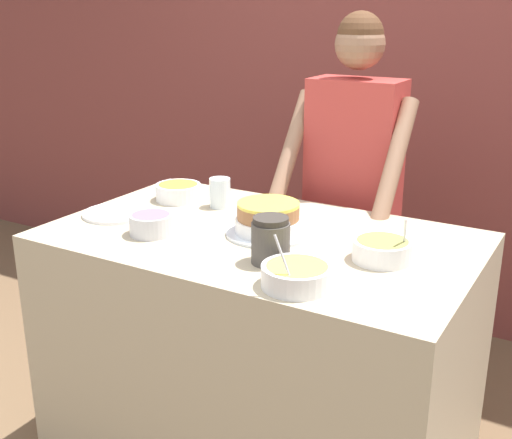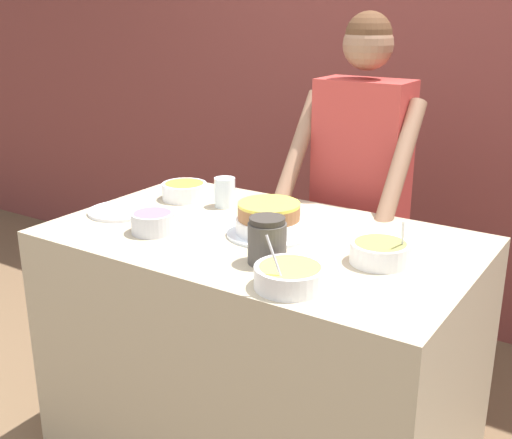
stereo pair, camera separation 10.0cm
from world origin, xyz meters
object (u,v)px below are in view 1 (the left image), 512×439
cake (268,220)px  stoneware_jar (271,240)px  person_baker (353,174)px  frosting_bowl_olive (382,249)px  drinking_glass (220,193)px  ceramic_plate (117,213)px  frosting_bowl_orange (178,191)px  frosting_bowl_yellow (297,275)px  frosting_bowl_purple (151,223)px

cake → stoneware_jar: bearing=-59.1°
person_baker → frosting_bowl_olive: size_ratio=9.06×
drinking_glass → ceramic_plate: bearing=-135.2°
ceramic_plate → frosting_bowl_orange: bearing=72.5°
frosting_bowl_yellow → stoneware_jar: 0.19m
frosting_bowl_yellow → stoneware_jar: (-0.15, 0.11, 0.04)m
frosting_bowl_purple → stoneware_jar: (0.46, -0.02, 0.03)m
frosting_bowl_orange → frosting_bowl_purple: bearing=-66.1°
cake → ceramic_plate: size_ratio=1.15×
drinking_glass → ceramic_plate: drinking_glass is taller
person_baker → cake: bearing=-94.0°
frosting_bowl_purple → frosting_bowl_orange: bearing=113.9°
frosting_bowl_olive → drinking_glass: bearing=164.0°
person_baker → frosting_bowl_yellow: bearing=-76.5°
frosting_bowl_orange → cake: bearing=-18.8°
ceramic_plate → person_baker: bearing=48.9°
drinking_glass → ceramic_plate: (-0.27, -0.27, -0.05)m
frosting_bowl_orange → frosting_bowl_purple: 0.40m
cake → ceramic_plate: cake is taller
stoneware_jar → ceramic_plate: bearing=170.7°
cake → ceramic_plate: bearing=-170.8°
frosting_bowl_purple → frosting_bowl_olive: bearing=12.7°
frosting_bowl_orange → frosting_bowl_olive: (0.90, -0.20, -0.00)m
person_baker → drinking_glass: 0.57m
person_baker → frosting_bowl_purple: size_ratio=11.13×
frosting_bowl_olive → ceramic_plate: 0.99m
person_baker → stoneware_jar: 0.84m
frosting_bowl_yellow → ceramic_plate: size_ratio=0.80×
frosting_bowl_orange → frosting_bowl_yellow: 0.91m
frosting_bowl_purple → frosting_bowl_yellow: bearing=-12.1°
frosting_bowl_purple → person_baker: bearing=65.0°
frosting_bowl_purple → drinking_glass: drinking_glass is taller
cake → frosting_bowl_orange: size_ratio=1.62×
cake → frosting_bowl_orange: (-0.50, 0.17, -0.02)m
frosting_bowl_purple → ceramic_plate: size_ratio=0.59×
frosting_bowl_orange → ceramic_plate: 0.28m
frosting_bowl_orange → frosting_bowl_purple: frosting_bowl_purple is taller
person_baker → frosting_bowl_yellow: person_baker is taller
cake → drinking_glass: 0.36m
frosting_bowl_orange → drinking_glass: 0.19m
cake → frosting_bowl_purple: (-0.34, -0.19, -0.01)m
frosting_bowl_olive → ceramic_plate: (-0.99, -0.07, -0.03)m
person_baker → cake: size_ratio=5.69×
frosting_bowl_orange → frosting_bowl_olive: 0.92m
frosting_bowl_olive → stoneware_jar: (-0.28, -0.18, 0.03)m
frosting_bowl_orange → ceramic_plate: size_ratio=0.71×
person_baker → frosting_bowl_orange: (-0.54, -0.45, -0.04)m
cake → frosting_bowl_yellow: bearing=-50.1°
drinking_glass → frosting_bowl_orange: bearing=-177.7°
frosting_bowl_yellow → ceramic_plate: 0.88m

